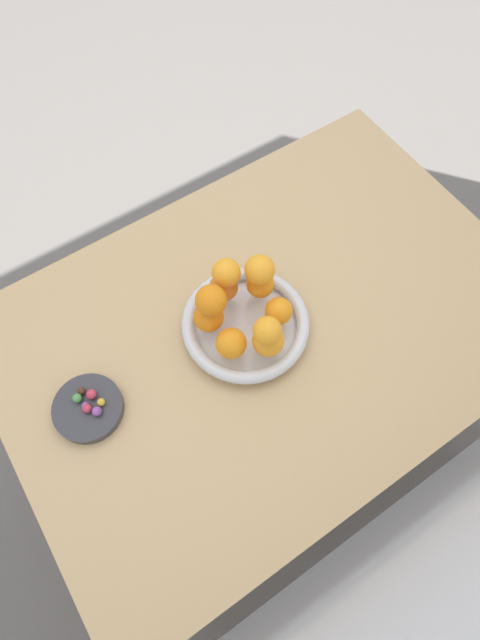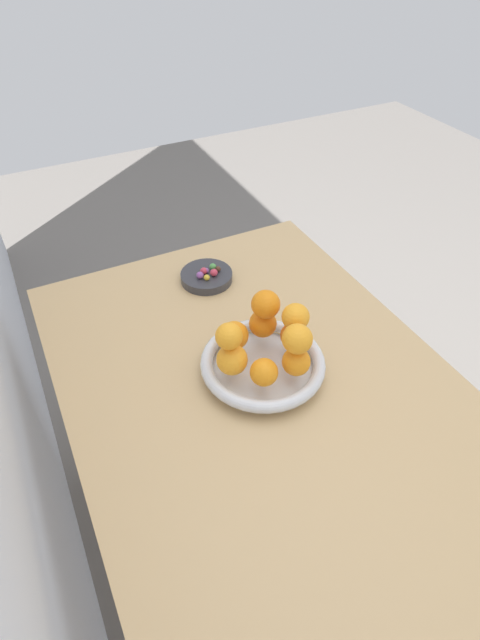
{
  "view_description": "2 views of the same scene",
  "coord_description": "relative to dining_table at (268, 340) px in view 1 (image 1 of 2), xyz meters",
  "views": [
    {
      "loc": [
        0.3,
        0.34,
        1.66
      ],
      "look_at": [
        0.06,
        -0.01,
        0.8
      ],
      "focal_mm": 28.0,
      "sensor_mm": 36.0,
      "label": 1
    },
    {
      "loc": [
        -0.56,
        0.34,
        1.51
      ],
      "look_at": [
        0.08,
        0.02,
        0.87
      ],
      "focal_mm": 28.0,
      "sensor_mm": 36.0,
      "label": 2
    }
  ],
  "objects": [
    {
      "name": "orange_4",
      "position": [
        0.05,
        -0.09,
        0.16
      ],
      "size": [
        0.06,
        0.06,
        0.06
      ],
      "primitive_type": "sphere",
      "color": "orange",
      "rests_on": "fruit_bowl"
    },
    {
      "name": "candy_ball_5",
      "position": [
        0.37,
        -0.05,
        0.12
      ],
      "size": [
        0.02,
        0.02,
        0.02
      ],
      "primitive_type": "sphere",
      "color": "#C6384C",
      "rests_on": "candy_dish"
    },
    {
      "name": "orange_0",
      "position": [
        0.11,
        0.02,
        0.16
      ],
      "size": [
        0.06,
        0.06,
        0.06
      ],
      "primitive_type": "sphere",
      "color": "orange",
      "rests_on": "fruit_bowl"
    },
    {
      "name": "candy_ball_0",
      "position": [
        0.4,
        -0.06,
        0.12
      ],
      "size": [
        0.02,
        0.02,
        0.02
      ],
      "primitive_type": "sphere",
      "color": "#4C9947",
      "rests_on": "candy_dish"
    },
    {
      "name": "candy_dish",
      "position": [
        0.39,
        -0.04,
        0.1
      ],
      "size": [
        0.13,
        0.13,
        0.02
      ],
      "primitive_type": "cylinder",
      "color": "#333338",
      "rests_on": "dining_table"
    },
    {
      "name": "orange_5",
      "position": [
        0.11,
        -0.05,
        0.16
      ],
      "size": [
        0.06,
        0.06,
        0.06
      ],
      "primitive_type": "sphere",
      "color": "orange",
      "rests_on": "fruit_bowl"
    },
    {
      "name": "candy_ball_2",
      "position": [
        0.39,
        -0.04,
        0.12
      ],
      "size": [
        0.01,
        0.01,
        0.01
      ],
      "primitive_type": "sphere",
      "color": "#8C4C99",
      "rests_on": "candy_dish"
    },
    {
      "name": "candy_ball_3",
      "position": [
        0.36,
        -0.03,
        0.12
      ],
      "size": [
        0.01,
        0.01,
        0.01
      ],
      "primitive_type": "sphere",
      "color": "gold",
      "rests_on": "candy_dish"
    },
    {
      "name": "orange_8",
      "position": [
        0.05,
        -0.09,
        0.21
      ],
      "size": [
        0.06,
        0.06,
        0.06
      ],
      "primitive_type": "sphere",
      "color": "orange",
      "rests_on": "orange_4"
    },
    {
      "name": "orange_3",
      "position": [
        -0.01,
        -0.06,
        0.16
      ],
      "size": [
        0.06,
        0.06,
        0.06
      ],
      "primitive_type": "sphere",
      "color": "orange",
      "rests_on": "fruit_bowl"
    },
    {
      "name": "orange_6",
      "position": [
        0.05,
        0.06,
        0.22
      ],
      "size": [
        0.05,
        0.05,
        0.05
      ],
      "primitive_type": "sphere",
      "color": "orange",
      "rests_on": "orange_1"
    },
    {
      "name": "fruit_bowl",
      "position": [
        0.05,
        -0.02,
        0.11
      ],
      "size": [
        0.26,
        0.26,
        0.04
      ],
      "color": "silver",
      "rests_on": "dining_table"
    },
    {
      "name": "orange_2",
      "position": [
        -0.01,
        0.01,
        0.16
      ],
      "size": [
        0.05,
        0.05,
        0.05
      ],
      "primitive_type": "sphere",
      "color": "orange",
      "rests_on": "fruit_bowl"
    },
    {
      "name": "candy_ball_6",
      "position": [
        0.38,
        -0.02,
        0.12
      ],
      "size": [
        0.02,
        0.02,
        0.02
      ],
      "primitive_type": "sphere",
      "color": "#8C4C99",
      "rests_on": "candy_dish"
    },
    {
      "name": "orange_9",
      "position": [
        -0.01,
        -0.06,
        0.21
      ],
      "size": [
        0.06,
        0.06,
        0.06
      ],
      "primitive_type": "sphere",
      "color": "orange",
      "rests_on": "orange_3"
    },
    {
      "name": "orange_7",
      "position": [
        0.1,
        -0.05,
        0.22
      ],
      "size": [
        0.06,
        0.06,
        0.06
      ],
      "primitive_type": "sphere",
      "color": "orange",
      "rests_on": "orange_5"
    },
    {
      "name": "candy_ball_4",
      "position": [
        0.38,
        -0.07,
        0.12
      ],
      "size": [
        0.01,
        0.01,
        0.01
      ],
      "primitive_type": "sphere",
      "color": "#472819",
      "rests_on": "candy_dish"
    },
    {
      "name": "dining_table",
      "position": [
        0.0,
        0.0,
        0.0
      ],
      "size": [
        1.1,
        0.76,
        0.74
      ],
      "color": "tan",
      "rests_on": "ground_plane"
    },
    {
      "name": "ground_plane",
      "position": [
        0.0,
        0.0,
        -0.65
      ],
      "size": [
        6.0,
        6.0,
        0.0
      ],
      "primitive_type": "plane",
      "color": "slate"
    },
    {
      "name": "orange_1",
      "position": [
        0.05,
        0.05,
        0.16
      ],
      "size": [
        0.06,
        0.06,
        0.06
      ],
      "primitive_type": "sphere",
      "color": "orange",
      "rests_on": "fruit_bowl"
    },
    {
      "name": "candy_ball_1",
      "position": [
        0.39,
        -0.03,
        0.12
      ],
      "size": [
        0.02,
        0.02,
        0.02
      ],
      "primitive_type": "sphere",
      "color": "#C6384C",
      "rests_on": "candy_dish"
    }
  ]
}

